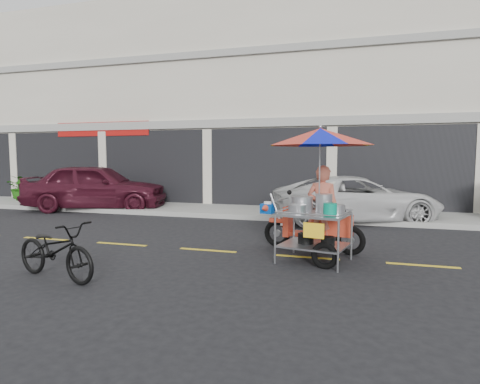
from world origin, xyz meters
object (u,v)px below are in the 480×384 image
(food_vendor_rig, at_px, (319,176))
(white_pickup, at_px, (356,199))
(near_bicycle, at_px, (55,250))
(maroon_sedan, at_px, (96,187))

(food_vendor_rig, bearing_deg, white_pickup, 94.20)
(food_vendor_rig, bearing_deg, near_bicycle, -134.06)
(near_bicycle, xyz_separation_m, food_vendor_rig, (3.75, 2.51, 1.08))
(white_pickup, bearing_deg, food_vendor_rig, 151.79)
(maroon_sedan, distance_m, white_pickup, 8.86)
(maroon_sedan, xyz_separation_m, near_bicycle, (4.47, -7.12, -0.38))
(white_pickup, distance_m, food_vendor_rig, 4.71)
(maroon_sedan, relative_size, near_bicycle, 2.82)
(maroon_sedan, height_order, near_bicycle, maroon_sedan)
(maroon_sedan, bearing_deg, near_bicycle, -164.45)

